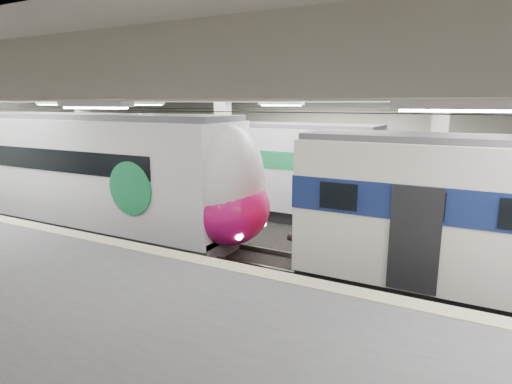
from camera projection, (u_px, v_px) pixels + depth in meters
The scene contains 3 objects.
station_hall at pixel (223, 167), 11.70m from camera, with size 36.00×24.00×5.75m.
modern_emu at pixel (112, 176), 16.22m from camera, with size 14.23×2.94×4.57m.
far_train at pixel (241, 165), 19.86m from camera, with size 12.81×3.06×4.11m.
Camera 1 is at (6.25, -11.55, 4.98)m, focal length 30.00 mm.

